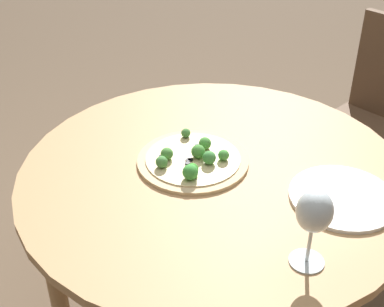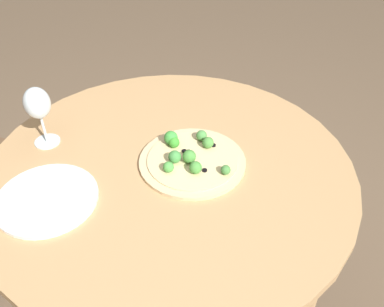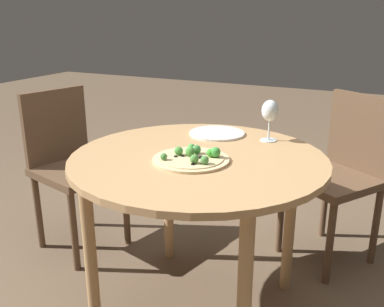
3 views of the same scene
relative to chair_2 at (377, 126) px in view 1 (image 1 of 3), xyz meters
The scene contains 5 objects.
dining_table 0.91m from the chair_2, 14.79° to the right, with size 1.02×1.02×0.72m.
chair_2 is the anchor object (origin of this frame).
pizza 0.95m from the chair_2, 18.51° to the right, with size 0.30×0.30×0.05m.
wine_glass 1.12m from the chair_2, ahead, with size 0.07×0.07×0.18m.
plate_near 0.85m from the chair_2, ahead, with size 0.26×0.26×0.01m.
Camera 1 is at (1.00, 0.54, 1.52)m, focal length 50.00 mm.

